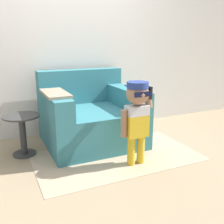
# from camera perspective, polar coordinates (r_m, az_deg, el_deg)

# --- Properties ---
(ground_plane) EXTENTS (10.00, 10.00, 0.00)m
(ground_plane) POSITION_cam_1_polar(r_m,az_deg,el_deg) (3.20, -4.82, -8.37)
(ground_plane) COLOR #998466
(wall_back) EXTENTS (10.00, 0.05, 2.60)m
(wall_back) POSITION_cam_1_polar(r_m,az_deg,el_deg) (3.75, -9.95, 15.33)
(wall_back) COLOR silver
(wall_back) RESTS_ON ground_plane
(armchair) EXTENTS (1.17, 1.05, 0.91)m
(armchair) POSITION_cam_1_polar(r_m,az_deg,el_deg) (3.36, -4.73, -1.14)
(armchair) COLOR teal
(armchair) RESTS_ON ground_plane
(person_child) EXTENTS (0.36, 0.27, 0.89)m
(person_child) POSITION_cam_1_polar(r_m,az_deg,el_deg) (2.68, 5.42, 0.33)
(person_child) COLOR gold
(person_child) RESTS_ON ground_plane
(side_table) EXTENTS (0.40, 0.40, 0.47)m
(side_table) POSITION_cam_1_polar(r_m,az_deg,el_deg) (3.15, -18.89, -3.98)
(side_table) COLOR #333333
(side_table) RESTS_ON ground_plane
(rug) EXTENTS (1.83, 1.03, 0.01)m
(rug) POSITION_cam_1_polar(r_m,az_deg,el_deg) (3.03, 1.06, -9.58)
(rug) COLOR tan
(rug) RESTS_ON ground_plane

